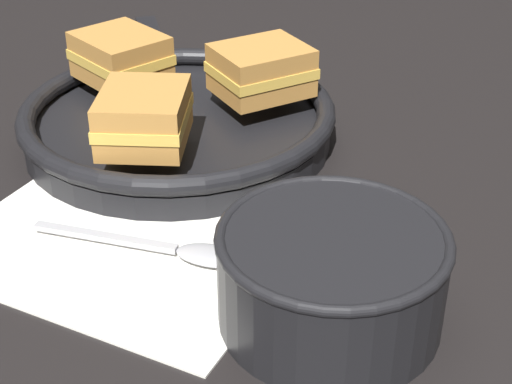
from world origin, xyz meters
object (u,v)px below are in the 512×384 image
sandwich_near_right (144,117)px  sandwich_far_left (261,70)px  sandwich_near_left (121,57)px  soup_bowl (332,272)px  spoon (182,250)px  skillet (178,121)px

sandwich_near_right → sandwich_far_left: same height
sandwich_near_right → sandwich_near_left: bearing=126.5°
soup_bowl → sandwich_near_right: size_ratio=1.49×
spoon → skillet: skillet is taller
skillet → sandwich_near_right: bearing=-82.9°
skillet → sandwich_near_right: 0.10m
spoon → sandwich_far_left: size_ratio=1.56×
skillet → sandwich_far_left: bearing=35.0°
spoon → skillet: size_ratio=0.45×
soup_bowl → sandwich_far_left: sandwich_far_left is taller
soup_bowl → sandwich_near_left: bearing=140.1°
spoon → sandwich_far_left: 0.23m
soup_bowl → sandwich_far_left: 0.29m
sandwich_near_left → sandwich_near_right: bearing=-53.5°
skillet → sandwich_near_left: 0.09m
soup_bowl → sandwich_far_left: size_ratio=1.36×
soup_bowl → spoon: size_ratio=0.88×
soup_bowl → skillet: 0.29m
sandwich_far_left → sandwich_near_right: bearing=-113.5°
soup_bowl → sandwich_far_left: bearing=119.2°
skillet → sandwich_near_right: sandwich_near_right is taller
sandwich_near_left → sandwich_near_right: 0.14m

